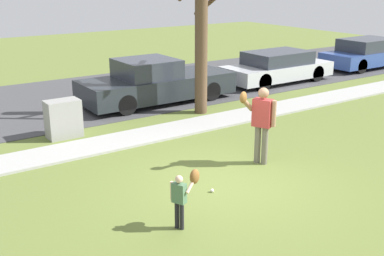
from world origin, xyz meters
TOP-DOWN VIEW (x-y plane):
  - ground_plane at (0.00, 3.50)m, footprint 48.00×48.00m
  - sidewalk_strip at (0.00, 3.60)m, footprint 36.00×1.20m
  - road_surface at (0.00, 8.60)m, footprint 36.00×6.80m
  - person_adult at (1.30, 0.46)m, footprint 0.86×0.58m
  - person_child at (-1.71, -0.99)m, footprint 0.53×0.32m
  - baseball at (-0.49, -0.16)m, footprint 0.07×0.07m
  - utility_cabinet at (-1.70, 4.78)m, footprint 0.88×0.54m
  - street_tree_near at (2.67, 4.69)m, footprint 1.85×1.88m
  - parked_pickup_dark at (2.13, 6.56)m, footprint 5.20×1.95m
  - parked_sedan_silver at (7.72, 6.58)m, footprint 4.60×1.80m
  - parked_wagon_blue at (13.35, 6.60)m, footprint 4.50×1.80m

SIDE VIEW (x-z plane):
  - ground_plane at x=0.00m, z-range 0.00..0.00m
  - road_surface at x=0.00m, z-range 0.00..0.02m
  - sidewalk_strip at x=0.00m, z-range 0.00..0.06m
  - baseball at x=-0.49m, z-range 0.00..0.07m
  - utility_cabinet at x=-1.70m, z-range 0.00..1.01m
  - parked_sedan_silver at x=7.72m, z-range 0.01..1.23m
  - parked_wagon_blue at x=13.35m, z-range 0.00..1.32m
  - person_child at x=-1.71m, z-range 0.15..1.17m
  - parked_pickup_dark at x=2.13m, z-range -0.06..1.41m
  - person_adult at x=1.30m, z-range 0.20..1.97m
  - street_tree_near at x=2.67m, z-range 0.16..5.39m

